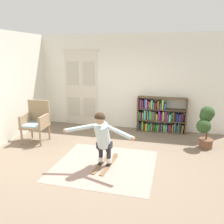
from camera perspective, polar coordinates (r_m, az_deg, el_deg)
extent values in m
plane|color=#776553|center=(5.29, -0.56, -11.93)|extent=(7.20, 7.20, 0.00)
cube|color=white|center=(7.35, 4.71, 7.19)|extent=(6.00, 0.10, 2.90)
cube|color=beige|center=(7.89, -9.30, 5.50)|extent=(0.55, 0.04, 2.35)
cube|color=beige|center=(7.81, -9.50, 9.23)|extent=(0.41, 0.01, 0.76)
cube|color=beige|center=(7.98, -9.19, 1.30)|extent=(0.41, 0.01, 0.64)
cube|color=beige|center=(7.68, -5.52, 5.40)|extent=(0.55, 0.04, 2.35)
cube|color=beige|center=(7.61, -5.66, 9.23)|extent=(0.41, 0.01, 0.76)
cube|color=beige|center=(7.77, -5.47, 1.09)|extent=(0.41, 0.01, 0.64)
cube|color=beige|center=(7.70, -7.72, 14.50)|extent=(1.22, 0.04, 0.10)
cube|color=#A38175|center=(5.14, -1.74, -12.70)|extent=(2.07, 1.99, 0.01)
cube|color=brown|center=(7.27, 6.36, -0.33)|extent=(0.04, 0.30, 1.05)
cube|color=brown|center=(7.22, 17.53, -1.01)|extent=(0.04, 0.30, 1.05)
cube|color=brown|center=(7.36, 11.72, -4.56)|extent=(1.41, 0.30, 0.02)
cube|color=brown|center=(7.26, 11.86, -1.98)|extent=(1.41, 0.30, 0.02)
cube|color=brown|center=(7.17, 11.99, 0.66)|extent=(1.41, 0.30, 0.02)
cube|color=brown|center=(7.10, 12.13, 3.36)|extent=(1.41, 0.30, 0.02)
cube|color=#376F21|center=(7.37, 6.54, -3.12)|extent=(0.03, 0.20, 0.27)
cube|color=navy|center=(7.37, 6.88, -3.31)|extent=(0.06, 0.15, 0.23)
cube|color=#88D82D|center=(7.37, 7.40, -3.17)|extent=(0.04, 0.18, 0.27)
cube|color=#553917|center=(7.37, 7.78, -3.41)|extent=(0.05, 0.17, 0.21)
cube|color=gold|center=(7.34, 8.33, -3.49)|extent=(0.06, 0.23, 0.21)
cube|color=teal|center=(7.36, 8.88, -3.58)|extent=(0.06, 0.15, 0.19)
cube|color=#177968|center=(7.34, 9.29, -3.47)|extent=(0.03, 0.16, 0.23)
cube|color=olive|center=(7.32, 9.65, -3.61)|extent=(0.05, 0.15, 0.21)
cube|color=#586130|center=(7.35, 10.20, -3.63)|extent=(0.04, 0.16, 0.20)
cube|color=#287C41|center=(7.35, 10.73, -3.68)|extent=(0.05, 0.15, 0.19)
cube|color=#58B244|center=(7.31, 11.11, -3.74)|extent=(0.04, 0.20, 0.20)
cube|color=#80455A|center=(7.33, 11.44, -3.69)|extent=(0.03, 0.15, 0.21)
cube|color=slate|center=(7.30, 11.92, -3.68)|extent=(0.04, 0.21, 0.23)
cube|color=#8CC26A|center=(7.32, 12.51, -3.75)|extent=(0.05, 0.18, 0.21)
cube|color=#3AA068|center=(7.33, 13.02, -3.79)|extent=(0.06, 0.23, 0.20)
cube|color=#9F1F6E|center=(7.33, 13.57, -3.73)|extent=(0.03, 0.23, 0.22)
cube|color=#712D48|center=(7.30, 13.92, -3.87)|extent=(0.06, 0.18, 0.22)
cube|color=olive|center=(7.32, 14.49, -3.73)|extent=(0.05, 0.21, 0.25)
cube|color=#455E86|center=(7.30, 15.00, -3.61)|extent=(0.05, 0.16, 0.29)
cube|color=#335D3A|center=(7.30, 15.48, -3.93)|extent=(0.03, 0.19, 0.22)
cube|color=#485F89|center=(7.32, 15.81, -3.65)|extent=(0.03, 0.21, 0.28)
cube|color=#2D5133|center=(7.30, 16.16, -3.71)|extent=(0.03, 0.18, 0.29)
cube|color=olive|center=(7.34, 16.68, -3.86)|extent=(0.08, 0.21, 0.25)
cube|color=#2E931D|center=(7.27, 6.66, -0.74)|extent=(0.04, 0.17, 0.23)
cube|color=#77296A|center=(7.27, 7.03, -0.71)|extent=(0.03, 0.22, 0.24)
cube|color=#7BA958|center=(7.29, 7.54, -0.83)|extent=(0.05, 0.19, 0.20)
cube|color=#54A0A9|center=(7.26, 8.06, -0.52)|extent=(0.07, 0.23, 0.30)
cube|color=#618741|center=(7.23, 8.61, -0.66)|extent=(0.05, 0.15, 0.29)
cube|color=#35B2B9|center=(7.25, 9.05, -0.61)|extent=(0.03, 0.15, 0.29)
cube|color=#837952|center=(7.23, 9.35, -0.67)|extent=(0.04, 0.15, 0.29)
cube|color=green|center=(7.23, 9.67, -0.83)|extent=(0.03, 0.19, 0.25)
cube|color=#6E428B|center=(7.23, 10.04, -0.74)|extent=(0.04, 0.23, 0.27)
cube|color=#4A7813|center=(7.22, 10.39, -0.89)|extent=(0.03, 0.18, 0.25)
cube|color=#B4893A|center=(7.22, 10.82, -1.15)|extent=(0.05, 0.19, 0.19)
cube|color=#A747CD|center=(7.24, 11.38, -0.76)|extent=(0.04, 0.21, 0.28)
cube|color=#550F4D|center=(7.22, 11.88, -1.03)|extent=(0.05, 0.21, 0.24)
cube|color=tan|center=(7.23, 12.33, -0.87)|extent=(0.05, 0.21, 0.27)
cube|color=#563548|center=(7.23, 12.84, -0.82)|extent=(0.06, 0.18, 0.29)
cube|color=#C15B89|center=(7.24, 13.25, -1.24)|extent=(0.03, 0.14, 0.19)
cube|color=#65BBB3|center=(7.21, 13.82, -1.31)|extent=(0.06, 0.23, 0.20)
cube|color=#375D4B|center=(7.21, 14.27, -1.07)|extent=(0.06, 0.17, 0.26)
cube|color=#44562D|center=(7.21, 14.68, -0.99)|extent=(0.04, 0.22, 0.29)
cube|color=#4C1E1D|center=(7.23, 15.05, -1.10)|extent=(0.05, 0.16, 0.25)
cube|color=navy|center=(7.21, 15.52, -1.24)|extent=(0.05, 0.20, 0.24)
cube|color=navy|center=(7.21, 16.07, -1.33)|extent=(0.05, 0.24, 0.23)
cube|color=#661452|center=(7.23, 16.59, -1.28)|extent=(0.05, 0.19, 0.24)
cube|color=#572A51|center=(7.21, 6.72, 2.13)|extent=(0.03, 0.18, 0.27)
cube|color=#79295A|center=(7.19, 7.08, 2.10)|extent=(0.04, 0.24, 0.28)
cube|color=#59223B|center=(7.17, 7.45, 1.98)|extent=(0.04, 0.19, 0.26)
cube|color=#1F7F6F|center=(7.20, 7.90, 2.05)|extent=(0.04, 0.18, 0.27)
cube|color=#8960B5|center=(7.18, 8.35, 2.06)|extent=(0.06, 0.24, 0.28)
cube|color=#8B4988|center=(7.19, 8.86, 1.78)|extent=(0.04, 0.16, 0.21)
cube|color=olive|center=(7.16, 9.25, 1.71)|extent=(0.04, 0.15, 0.21)
cube|color=#85D693|center=(7.17, 9.68, 1.94)|extent=(0.03, 0.23, 0.27)
cube|color=#2B7A61|center=(7.15, 10.07, 1.59)|extent=(0.04, 0.22, 0.20)
cube|color=maroon|center=(7.17, 10.57, 1.54)|extent=(0.06, 0.24, 0.18)
cube|color=olive|center=(7.17, 11.15, 1.77)|extent=(0.05, 0.20, 0.24)
cube|color=#6A436E|center=(7.13, 11.69, 1.43)|extent=(0.04, 0.24, 0.18)
cube|color=#7FD046|center=(7.14, 12.22, 1.90)|extent=(0.05, 0.23, 0.30)
cube|color=#3255B7|center=(7.16, 12.82, 1.43)|extent=(0.05, 0.19, 0.18)
cylinder|color=#957A59|center=(6.55, -21.06, -5.73)|extent=(0.05, 0.05, 0.42)
cylinder|color=#957A59|center=(6.29, -17.00, -6.17)|extent=(0.05, 0.05, 0.42)
cylinder|color=#957A59|center=(6.97, -18.85, -4.37)|extent=(0.05, 0.05, 0.42)
cylinder|color=#957A59|center=(6.73, -14.97, -4.72)|extent=(0.05, 0.05, 0.42)
cube|color=#957A59|center=(6.56, -18.13, -3.24)|extent=(0.64, 0.64, 0.06)
cube|color=#96B6C8|center=(6.54, -18.16, -2.82)|extent=(0.57, 0.57, 0.04)
cube|color=#957A59|center=(6.70, -17.26, 0.28)|extent=(0.60, 0.10, 0.60)
cube|color=#957A59|center=(6.64, -20.28, -1.67)|extent=(0.10, 0.56, 0.28)
cube|color=#957A59|center=(6.39, -16.12, -1.95)|extent=(0.10, 0.56, 0.28)
cylinder|color=brown|center=(6.41, 21.78, -7.11)|extent=(0.32, 0.32, 0.23)
cylinder|color=brown|center=(6.37, 21.85, -6.30)|extent=(0.35, 0.35, 0.04)
cylinder|color=#4C3823|center=(6.31, 22.02, -4.59)|extent=(0.04, 0.04, 0.36)
sphere|color=#28431E|center=(6.28, 22.14, -0.26)|extent=(0.35, 0.35, 0.35)
sphere|color=#28431E|center=(6.18, 21.33, -3.23)|extent=(0.35, 0.35, 0.35)
sphere|color=#28431E|center=(6.26, 21.87, -0.90)|extent=(0.32, 0.32, 0.32)
cube|color=brown|center=(5.17, -2.70, -12.45)|extent=(0.16, 0.95, 0.01)
cube|color=brown|center=(5.53, -1.01, -10.23)|extent=(0.10, 0.12, 0.06)
cube|color=black|center=(5.14, -2.79, -12.30)|extent=(0.09, 0.13, 0.04)
cube|color=brown|center=(5.11, -0.77, -12.75)|extent=(0.16, 0.95, 0.01)
cube|color=brown|center=(5.47, 0.80, -10.48)|extent=(0.10, 0.12, 0.06)
cube|color=black|center=(5.08, -0.85, -12.60)|extent=(0.09, 0.13, 0.04)
cylinder|color=white|center=(5.12, -2.72, -11.33)|extent=(0.12, 0.12, 0.10)
cylinder|color=#1F232D|center=(5.03, -2.74, -9.27)|extent=(0.10, 0.10, 0.30)
cylinder|color=#1F232D|center=(4.97, -2.84, -8.09)|extent=(0.12, 0.12, 0.22)
cylinder|color=white|center=(5.06, -0.78, -11.62)|extent=(0.12, 0.12, 0.10)
cylinder|color=#1F232D|center=(4.98, -0.78, -9.54)|extent=(0.10, 0.10, 0.30)
cylinder|color=#1F232D|center=(4.91, -0.86, -8.35)|extent=(0.12, 0.12, 0.22)
cube|color=#1F232D|center=(4.94, -1.86, -8.01)|extent=(0.31, 0.20, 0.14)
cylinder|color=silver|center=(4.77, -2.28, -5.71)|extent=(0.31, 0.47, 0.59)
sphere|color=tan|center=(4.52, -3.02, -1.87)|extent=(0.21, 0.21, 0.20)
sphere|color=#382619|center=(4.52, -2.98, -1.35)|extent=(0.22, 0.22, 0.21)
cylinder|color=silver|center=(4.71, -7.89, -3.90)|extent=(0.59, 0.23, 0.19)
sphere|color=tan|center=(4.77, -11.28, -4.49)|extent=(0.10, 0.10, 0.09)
cylinder|color=silver|center=(4.42, 1.93, -5.00)|extent=(0.57, 0.31, 0.19)
sphere|color=tan|center=(4.28, 5.02, -6.43)|extent=(0.10, 0.10, 0.09)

